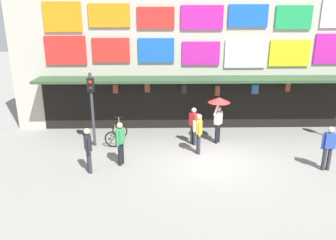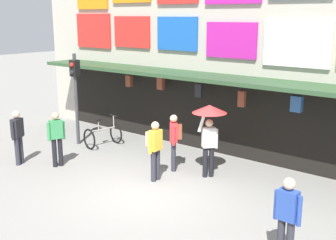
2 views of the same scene
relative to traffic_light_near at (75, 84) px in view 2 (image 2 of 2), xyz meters
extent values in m
plane|color=gray|center=(4.79, -1.69, -2.14)|extent=(80.00, 80.00, 0.00)
cube|color=#B2AD9E|center=(4.79, 2.91, 1.86)|extent=(18.00, 1.20, 8.00)
cube|color=#2D4C2D|center=(4.79, 1.61, 0.46)|extent=(15.30, 1.40, 0.12)
cube|color=red|center=(-1.53, 2.26, 1.73)|extent=(1.91, 0.08, 1.32)
cube|color=red|center=(0.58, 2.26, 1.73)|extent=(1.74, 0.08, 1.12)
cube|color=blue|center=(2.68, 2.26, 1.72)|extent=(1.67, 0.08, 1.12)
cube|color=#B71E93|center=(4.79, 2.26, 1.57)|extent=(1.77, 0.08, 1.09)
cube|color=white|center=(6.90, 2.26, 1.54)|extent=(1.95, 0.08, 1.27)
cylinder|color=black|center=(0.75, 1.88, 0.29)|extent=(0.02, 0.02, 0.22)
cube|color=brown|center=(0.75, 1.88, -0.03)|extent=(0.23, 0.14, 0.41)
cylinder|color=black|center=(2.25, 1.91, 0.31)|extent=(0.02, 0.02, 0.18)
cube|color=brown|center=(2.25, 1.91, 0.02)|extent=(0.25, 0.15, 0.42)
cylinder|color=black|center=(3.98, 1.75, 0.30)|extent=(0.02, 0.02, 0.20)
cube|color=#232328|center=(3.98, 1.75, -0.01)|extent=(0.23, 0.14, 0.43)
cylinder|color=black|center=(5.56, 1.72, 0.27)|extent=(0.02, 0.02, 0.26)
cube|color=brown|center=(5.56, 1.72, -0.09)|extent=(0.22, 0.13, 0.47)
cylinder|color=black|center=(7.30, 1.60, 0.31)|extent=(0.02, 0.02, 0.19)
cube|color=#2D5693|center=(7.30, 1.60, 0.00)|extent=(0.30, 0.18, 0.43)
cube|color=black|center=(4.79, 2.29, -0.89)|extent=(15.30, 0.04, 2.50)
cylinder|color=#38383D|center=(0.00, 0.01, -0.54)|extent=(0.12, 0.12, 3.20)
cube|color=black|center=(0.00, 0.01, 0.56)|extent=(0.30, 0.27, 0.56)
sphere|color=red|center=(0.01, -0.12, 0.69)|extent=(0.15, 0.15, 0.15)
sphere|color=black|center=(0.01, -0.12, 0.43)|extent=(0.15, 0.15, 0.15)
torus|color=black|center=(0.99, 0.91, -1.78)|extent=(0.72, 0.17, 0.72)
torus|color=black|center=(0.82, -0.18, -1.78)|extent=(0.72, 0.17, 0.72)
cylinder|color=#A3998E|center=(0.90, 0.37, -1.53)|extent=(0.20, 0.99, 0.05)
cylinder|color=#A3998E|center=(0.88, 0.21, -1.36)|extent=(0.04, 0.04, 0.35)
cube|color=black|center=(0.88, 0.21, -1.17)|extent=(0.13, 0.21, 0.06)
cylinder|color=#A3998E|center=(0.97, 0.83, -1.36)|extent=(0.04, 0.04, 0.50)
cylinder|color=black|center=(0.97, 0.83, -1.11)|extent=(0.44, 0.10, 0.04)
cylinder|color=#2D2D38|center=(0.27, -2.44, -1.70)|extent=(0.14, 0.14, 0.88)
cylinder|color=#2D2D38|center=(0.33, -2.61, -1.70)|extent=(0.14, 0.14, 0.88)
cube|color=#232328|center=(0.30, -2.52, -0.98)|extent=(0.34, 0.42, 0.56)
sphere|color=beige|center=(0.30, -2.52, -0.57)|extent=(0.22, 0.22, 0.22)
cylinder|color=#232328|center=(0.22, -2.32, -1.03)|extent=(0.09, 0.09, 0.56)
cylinder|color=#232328|center=(0.38, -2.73, -1.03)|extent=(0.09, 0.09, 0.56)
cylinder|color=black|center=(1.40, -1.81, -1.70)|extent=(0.14, 0.14, 0.88)
cylinder|color=black|center=(1.34, -1.98, -1.70)|extent=(0.14, 0.14, 0.88)
cube|color=#388E51|center=(1.37, -1.90, -0.98)|extent=(0.33, 0.41, 0.56)
sphere|color=tan|center=(1.37, -1.90, -0.57)|extent=(0.22, 0.22, 0.22)
cylinder|color=#388E51|center=(1.45, -1.69, -1.03)|extent=(0.09, 0.09, 0.56)
cylinder|color=#388E51|center=(1.29, -2.10, -1.03)|extent=(0.09, 0.09, 0.56)
cylinder|color=#2D2D38|center=(4.36, -0.02, -1.70)|extent=(0.14, 0.14, 0.88)
cylinder|color=#2D2D38|center=(4.24, 0.12, -1.70)|extent=(0.14, 0.14, 0.88)
cube|color=red|center=(4.30, 0.05, -0.98)|extent=(0.40, 0.42, 0.56)
sphere|color=tan|center=(4.30, 0.05, -0.57)|extent=(0.22, 0.22, 0.22)
cylinder|color=red|center=(4.44, -0.12, -1.03)|extent=(0.09, 0.09, 0.56)
cylinder|color=red|center=(4.16, 0.22, -1.03)|extent=(0.09, 0.09, 0.56)
cube|color=brown|center=(4.43, 0.15, -0.96)|extent=(0.30, 0.32, 0.40)
cylinder|color=#2D2D38|center=(8.84, -2.52, -1.70)|extent=(0.14, 0.14, 0.88)
cube|color=#28479E|center=(8.93, -2.52, -0.98)|extent=(0.37, 0.23, 0.56)
sphere|color=beige|center=(8.93, -2.52, -0.57)|extent=(0.22, 0.22, 0.22)
cylinder|color=#28479E|center=(9.15, -2.52, -1.03)|extent=(0.09, 0.09, 0.56)
cylinder|color=#28479E|center=(8.71, -2.51, -1.03)|extent=(0.09, 0.09, 0.56)
cylinder|color=black|center=(5.45, 0.31, -1.70)|extent=(0.14, 0.14, 0.88)
cylinder|color=black|center=(5.34, 0.18, -1.70)|extent=(0.14, 0.14, 0.88)
cube|color=white|center=(5.39, 0.25, -0.98)|extent=(0.40, 0.42, 0.56)
sphere|color=beige|center=(5.39, 0.25, -0.57)|extent=(0.22, 0.22, 0.22)
cylinder|color=white|center=(5.53, 0.42, -1.03)|extent=(0.09, 0.09, 0.56)
cylinder|color=white|center=(5.25, 0.08, -0.58)|extent=(0.23, 0.09, 0.48)
cylinder|color=#4C3823|center=(5.25, 0.08, -0.47)|extent=(0.02, 0.02, 0.55)
cone|color=red|center=(5.39, 0.25, -0.17)|extent=(0.96, 0.96, 0.22)
cylinder|color=#2D2D38|center=(4.42, -0.81, -1.70)|extent=(0.14, 0.14, 0.88)
cylinder|color=#2D2D38|center=(4.42, -0.99, -1.70)|extent=(0.14, 0.14, 0.88)
cube|color=gold|center=(4.42, -0.90, -0.98)|extent=(0.23, 0.36, 0.56)
sphere|color=tan|center=(4.42, -0.90, -0.57)|extent=(0.22, 0.22, 0.22)
cylinder|color=gold|center=(4.42, -0.68, -1.03)|extent=(0.09, 0.09, 0.56)
cylinder|color=gold|center=(4.42, -1.12, -1.03)|extent=(0.09, 0.09, 0.56)
cube|color=tan|center=(4.26, -0.91, -0.96)|extent=(0.16, 0.28, 0.40)
camera|label=1|loc=(2.92, -13.34, 3.32)|focal=35.04mm
camera|label=2|loc=(11.71, -9.33, 2.30)|focal=45.70mm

